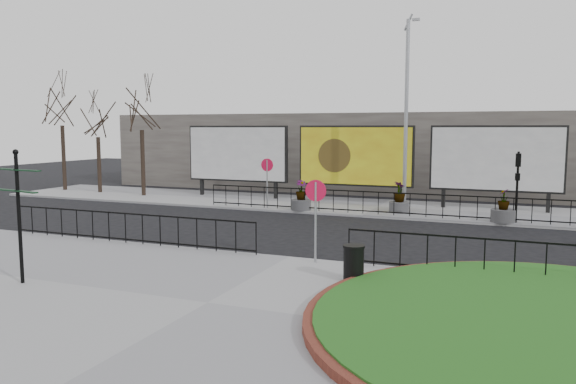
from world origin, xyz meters
The scene contains 24 objects.
ground centered at (0.00, 0.00, 0.00)m, with size 90.00×90.00×0.00m, color black.
pavement_near centered at (0.00, -5.00, 0.06)m, with size 30.00×10.00×0.12m, color gray.
pavement_far centered at (0.00, 12.00, 0.06)m, with size 44.00×6.00×0.12m, color gray.
brick_edge centered at (7.50, -4.00, 0.21)m, with size 10.40×10.40×0.18m, color brown.
grass_lawn centered at (7.50, -4.00, 0.23)m, with size 10.00×10.00×0.22m, color #225115.
railing_near_left centered at (-6.00, -0.30, 0.67)m, with size 10.00×0.10×1.10m, color black, non-canonical shape.
railing_near_right centered at (6.50, -0.30, 0.67)m, with size 9.00×0.10×1.10m, color black, non-canonical shape.
railing_far centered at (1.00, 9.30, 0.67)m, with size 18.00×0.10×1.10m, color black, non-canonical shape.
speed_sign_far centered at (-5.00, 9.40, 1.92)m, with size 0.64×0.07×2.47m.
speed_sign_near centered at (1.00, -0.40, 1.92)m, with size 0.64×0.07×2.47m.
billboard_left centered at (-8.50, 12.97, 2.60)m, with size 6.20×0.31×4.10m.
billboard_mid centered at (-1.50, 12.97, 2.60)m, with size 6.20×0.31×4.10m.
billboard_right centered at (5.50, 12.97, 2.60)m, with size 6.20×0.31×4.10m.
lamp_post centered at (1.51, 11.00, 4.83)m, with size 0.74×0.18×9.23m.
signal_pole_a centered at (6.50, 9.34, 2.10)m, with size 0.22×0.26×3.00m.
tree_left centered at (-14.00, 11.50, 3.62)m, with size 2.00×2.00×7.00m, color #2D2119, non-canonical shape.
tree_mid centered at (-17.50, 11.80, 3.22)m, with size 2.00×2.00×6.20m, color #2D2119, non-canonical shape.
tree_far centered at (-20.50, 12.00, 3.87)m, with size 2.00×2.00×7.50m, color #2D2119, non-canonical shape.
building_backdrop centered at (0.00, 22.00, 2.50)m, with size 40.00×10.00×5.00m, color slate.
fingerpost_sign centered at (-5.27, -5.37, 2.20)m, with size 1.62×0.48×3.45m.
litter_bin centered at (2.61, -1.96, 0.60)m, with size 0.58×0.58×0.95m.
planter_a centered at (-3.20, 9.40, 0.64)m, with size 0.97×0.97×1.46m.
planter_b centered at (1.37, 10.46, 0.66)m, with size 0.94×0.94×1.48m.
planter_c centered at (6.00, 9.40, 0.59)m, with size 1.02×1.02×1.41m.
Camera 1 is at (6.43, -15.87, 4.12)m, focal length 35.00 mm.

